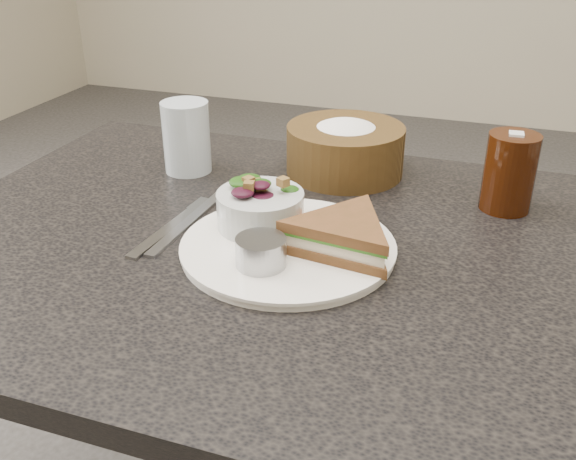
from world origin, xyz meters
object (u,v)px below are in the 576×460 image
(water_glass, at_px, (186,137))
(dinner_plate, at_px, (288,248))
(dressing_ramekin, at_px, (261,252))
(salad_bowl, at_px, (260,203))
(cola_glass, at_px, (510,168))
(dining_table, at_px, (297,458))
(sandwich, at_px, (343,236))
(bread_basket, at_px, (345,142))

(water_glass, bearing_deg, dinner_plate, -40.21)
(dinner_plate, height_order, dressing_ramekin, dressing_ramekin)
(dinner_plate, relative_size, salad_bowl, 2.34)
(dinner_plate, relative_size, dressing_ramekin, 4.47)
(cola_glass, bearing_deg, water_glass, -178.06)
(dining_table, height_order, salad_bowl, salad_bowl)
(dining_table, xyz_separation_m, sandwich, (0.06, -0.02, 0.41))
(dining_table, relative_size, bread_basket, 5.52)
(dining_table, height_order, bread_basket, bread_basket)
(cola_glass, bearing_deg, dinner_plate, -138.62)
(dining_table, bearing_deg, sandwich, -21.64)
(sandwich, height_order, cola_glass, cola_glass)
(dressing_ramekin, bearing_deg, sandwich, 37.95)
(salad_bowl, bearing_deg, dining_table, -5.91)
(dining_table, xyz_separation_m, cola_glass, (0.24, 0.19, 0.43))
(dressing_ramekin, xyz_separation_m, water_glass, (-0.22, 0.26, 0.03))
(bread_basket, bearing_deg, dinner_plate, -90.14)
(dining_table, bearing_deg, bread_basket, 91.16)
(sandwich, bearing_deg, dinner_plate, -169.31)
(dinner_plate, distance_m, dressing_ramekin, 0.06)
(cola_glass, bearing_deg, sandwich, -129.84)
(water_glass, bearing_deg, sandwich, -32.80)
(salad_bowl, xyz_separation_m, cola_glass, (0.29, 0.18, 0.02))
(salad_bowl, xyz_separation_m, bread_basket, (0.05, 0.24, 0.01))
(dining_table, distance_m, dressing_ramekin, 0.41)
(salad_bowl, xyz_separation_m, dressing_ramekin, (0.04, -0.09, -0.01))
(dressing_ramekin, xyz_separation_m, bread_basket, (0.01, 0.33, 0.02))
(dinner_plate, bearing_deg, water_glass, 139.79)
(sandwich, bearing_deg, salad_bowl, 173.06)
(sandwich, relative_size, dressing_ramekin, 2.73)
(salad_bowl, bearing_deg, dinner_plate, -34.85)
(dinner_plate, xyz_separation_m, salad_bowl, (-0.05, 0.03, 0.04))
(cola_glass, bearing_deg, dressing_ramekin, -133.12)
(dining_table, relative_size, water_glass, 9.04)
(dining_table, height_order, sandwich, sandwich)
(sandwich, height_order, bread_basket, bread_basket)
(dining_table, distance_m, bread_basket, 0.49)
(dinner_plate, xyz_separation_m, sandwich, (0.07, 0.00, 0.03))
(water_glass, bearing_deg, cola_glass, 1.94)
(dinner_plate, xyz_separation_m, bread_basket, (0.00, 0.27, 0.05))
(dining_table, relative_size, sandwich, 6.32)
(salad_bowl, bearing_deg, bread_basket, 78.21)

